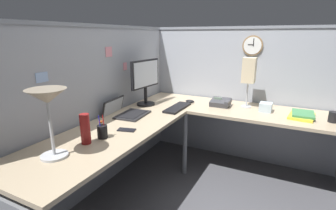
{
  "coord_description": "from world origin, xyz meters",
  "views": [
    {
      "loc": [
        -2.16,
        -0.81,
        1.49
      ],
      "look_at": [
        -0.06,
        0.25,
        0.83
      ],
      "focal_mm": 27.0,
      "sensor_mm": 36.0,
      "label": 1
    }
  ],
  "objects_px": {
    "office_phone": "(221,103)",
    "desk_lamp_dome": "(47,102)",
    "pen_cup": "(102,131)",
    "coffee_mug": "(333,117)",
    "book_stack": "(302,115)",
    "cell_phone": "(126,130)",
    "tissue_box": "(266,107)",
    "computer_mouse": "(190,101)",
    "wall_clock": "(253,46)",
    "desk_lamp_paper": "(249,72)",
    "laptop": "(124,112)",
    "monitor": "(145,79)",
    "thermos_flask": "(85,129)",
    "keyboard": "(177,108)"
  },
  "relations": [
    {
      "from": "office_phone",
      "to": "desk_lamp_dome",
      "type": "bearing_deg",
      "value": 159.21
    },
    {
      "from": "pen_cup",
      "to": "coffee_mug",
      "type": "xyz_separation_m",
      "value": [
        1.21,
        -1.6,
        -0.0
      ]
    },
    {
      "from": "book_stack",
      "to": "coffee_mug",
      "type": "bearing_deg",
      "value": -97.17
    },
    {
      "from": "cell_phone",
      "to": "tissue_box",
      "type": "bearing_deg",
      "value": -56.08
    },
    {
      "from": "pen_cup",
      "to": "office_phone",
      "type": "xyz_separation_m",
      "value": [
        1.28,
        -0.56,
        -0.02
      ]
    },
    {
      "from": "computer_mouse",
      "to": "coffee_mug",
      "type": "distance_m",
      "value": 1.4
    },
    {
      "from": "tissue_box",
      "to": "wall_clock",
      "type": "height_order",
      "value": "wall_clock"
    },
    {
      "from": "book_stack",
      "to": "wall_clock",
      "type": "xyz_separation_m",
      "value": [
        0.37,
        0.56,
        0.62
      ]
    },
    {
      "from": "book_stack",
      "to": "desk_lamp_paper",
      "type": "height_order",
      "value": "desk_lamp_paper"
    },
    {
      "from": "laptop",
      "to": "desk_lamp_paper",
      "type": "bearing_deg",
      "value": -51.65
    },
    {
      "from": "desk_lamp_dome",
      "to": "computer_mouse",
      "type": "bearing_deg",
      "value": -9.45
    },
    {
      "from": "laptop",
      "to": "desk_lamp_dome",
      "type": "height_order",
      "value": "desk_lamp_dome"
    },
    {
      "from": "monitor",
      "to": "book_stack",
      "type": "distance_m",
      "value": 1.61
    },
    {
      "from": "pen_cup",
      "to": "book_stack",
      "type": "distance_m",
      "value": 1.84
    },
    {
      "from": "coffee_mug",
      "to": "tissue_box",
      "type": "relative_size",
      "value": 0.8
    },
    {
      "from": "thermos_flask",
      "to": "wall_clock",
      "type": "bearing_deg",
      "value": -25.48
    },
    {
      "from": "keyboard",
      "to": "wall_clock",
      "type": "height_order",
      "value": "wall_clock"
    },
    {
      "from": "laptop",
      "to": "coffee_mug",
      "type": "relative_size",
      "value": 4.25
    },
    {
      "from": "keyboard",
      "to": "thermos_flask",
      "type": "bearing_deg",
      "value": 169.04
    },
    {
      "from": "computer_mouse",
      "to": "pen_cup",
      "type": "distance_m",
      "value": 1.28
    },
    {
      "from": "monitor",
      "to": "book_stack",
      "type": "relative_size",
      "value": 1.65
    },
    {
      "from": "computer_mouse",
      "to": "wall_clock",
      "type": "bearing_deg",
      "value": -58.88
    },
    {
      "from": "book_stack",
      "to": "tissue_box",
      "type": "relative_size",
      "value": 2.53
    },
    {
      "from": "cell_phone",
      "to": "thermos_flask",
      "type": "height_order",
      "value": "thermos_flask"
    },
    {
      "from": "office_phone",
      "to": "cell_phone",
      "type": "bearing_deg",
      "value": 155.39
    },
    {
      "from": "pen_cup",
      "to": "tissue_box",
      "type": "height_order",
      "value": "pen_cup"
    },
    {
      "from": "desk_lamp_paper",
      "to": "coffee_mug",
      "type": "xyz_separation_m",
      "value": [
        -0.15,
        -0.78,
        -0.34
      ]
    },
    {
      "from": "cell_phone",
      "to": "book_stack",
      "type": "height_order",
      "value": "book_stack"
    },
    {
      "from": "wall_clock",
      "to": "coffee_mug",
      "type": "bearing_deg",
      "value": -116.6
    },
    {
      "from": "desk_lamp_dome",
      "to": "book_stack",
      "type": "bearing_deg",
      "value": -41.34
    },
    {
      "from": "office_phone",
      "to": "wall_clock",
      "type": "xyz_separation_m",
      "value": [
        0.33,
        -0.23,
        0.6
      ]
    },
    {
      "from": "office_phone",
      "to": "laptop",
      "type": "bearing_deg",
      "value": 133.4
    },
    {
      "from": "office_phone",
      "to": "desk_lamp_paper",
      "type": "height_order",
      "value": "desk_lamp_paper"
    },
    {
      "from": "laptop",
      "to": "wall_clock",
      "type": "bearing_deg",
      "value": -43.31
    },
    {
      "from": "computer_mouse",
      "to": "desk_lamp_paper",
      "type": "xyz_separation_m",
      "value": [
        0.1,
        -0.61,
        0.37
      ]
    },
    {
      "from": "keyboard",
      "to": "desk_lamp_paper",
      "type": "height_order",
      "value": "desk_lamp_paper"
    },
    {
      "from": "laptop",
      "to": "computer_mouse",
      "type": "bearing_deg",
      "value": -30.26
    },
    {
      "from": "office_phone",
      "to": "tissue_box",
      "type": "height_order",
      "value": "office_phone"
    },
    {
      "from": "desk_lamp_dome",
      "to": "tissue_box",
      "type": "bearing_deg",
      "value": -33.19
    },
    {
      "from": "keyboard",
      "to": "desk_lamp_dome",
      "type": "bearing_deg",
      "value": 169.8
    },
    {
      "from": "desk_lamp_paper",
      "to": "cell_phone",
      "type": "bearing_deg",
      "value": 147.16
    },
    {
      "from": "keyboard",
      "to": "tissue_box",
      "type": "bearing_deg",
      "value": -69.58
    },
    {
      "from": "desk_lamp_paper",
      "to": "office_phone",
      "type": "bearing_deg",
      "value": 107.99
    },
    {
      "from": "laptop",
      "to": "office_phone",
      "type": "height_order",
      "value": "laptop"
    },
    {
      "from": "office_phone",
      "to": "wall_clock",
      "type": "bearing_deg",
      "value": -34.69
    },
    {
      "from": "keyboard",
      "to": "desk_lamp_paper",
      "type": "xyz_separation_m",
      "value": [
        0.39,
        -0.64,
        0.37
      ]
    },
    {
      "from": "thermos_flask",
      "to": "book_stack",
      "type": "height_order",
      "value": "thermos_flask"
    },
    {
      "from": "keyboard",
      "to": "thermos_flask",
      "type": "distance_m",
      "value": 1.13
    },
    {
      "from": "book_stack",
      "to": "coffee_mug",
      "type": "relative_size",
      "value": 3.16
    },
    {
      "from": "pen_cup",
      "to": "cell_phone",
      "type": "distance_m",
      "value": 0.22
    }
  ]
}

